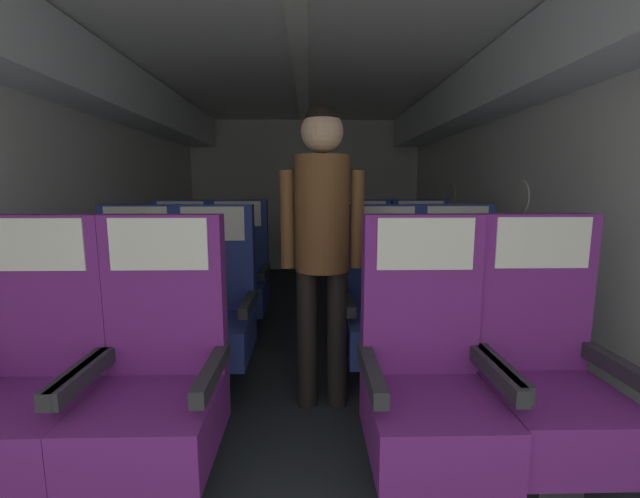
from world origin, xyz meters
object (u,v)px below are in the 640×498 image
object	(u,v)px
seat_a_left_window	(32,384)
seat_b_left_aisle	(212,313)
seat_b_right_window	(384,311)
seat_b_left_window	(135,312)
seat_c_left_aisle	(238,279)
seat_b_right_aisle	(459,309)
seat_c_left_window	(180,279)
flight_attendant	(322,227)
seat_c_right_window	(363,277)
seat_a_right_window	(427,382)
seat_a_right_aisle	(546,378)
seat_a_left_aisle	(158,383)
seat_c_right_aisle	(421,277)

from	to	relation	value
seat_a_left_window	seat_b_left_aisle	bearing A→B (deg)	61.92
seat_a_left_window	seat_b_right_window	world-z (taller)	same
seat_b_left_window	seat_c_left_aisle	xyz separation A→B (m)	(0.45, 0.88, 0.00)
seat_b_left_window	seat_a_left_window	bearing A→B (deg)	-90.57
seat_b_left_window	seat_b_right_window	world-z (taller)	same
seat_a_left_window	seat_b_right_aisle	world-z (taller)	same
seat_b_left_aisle	seat_c_left_window	xyz separation A→B (m)	(-0.47, 0.90, 0.00)
seat_a_left_window	flight_attendant	world-z (taller)	flight_attendant
seat_b_left_window	seat_c_right_window	world-z (taller)	same
seat_b_left_window	seat_b_right_window	xyz separation A→B (m)	(1.47, -0.01, 0.00)
seat_a_right_window	seat_b_left_aisle	xyz separation A→B (m)	(-1.01, 0.89, 0.00)
seat_c_left_window	seat_c_right_window	size ratio (longest dim) A/B	1.00
seat_b_right_window	flight_attendant	xyz separation A→B (m)	(-0.38, -0.24, 0.52)
seat_b_right_aisle	seat_c_right_window	world-z (taller)	same
seat_a_right_aisle	flight_attendant	size ratio (longest dim) A/B	0.68
seat_a_right_window	seat_b_left_window	size ratio (longest dim) A/B	1.00
seat_a_left_aisle	seat_a_right_aisle	xyz separation A→B (m)	(1.48, 0.00, 0.00)
seat_a_left_window	seat_b_left_window	bearing A→B (deg)	89.43
seat_a_left_window	seat_c_left_window	size ratio (longest dim) A/B	1.00
seat_a_right_window	seat_b_left_aisle	size ratio (longest dim) A/B	1.00
seat_c_left_aisle	seat_b_left_window	bearing A→B (deg)	-117.07
seat_b_right_aisle	seat_c_right_window	xyz separation A→B (m)	(-0.46, 0.89, 0.00)
seat_c_right_aisle	seat_c_right_window	bearing A→B (deg)	-179.84
seat_b_left_aisle	flight_attendant	distance (m)	0.85
seat_a_left_window	seat_a_right_window	bearing A→B (deg)	-0.65
seat_b_right_aisle	seat_a_right_window	bearing A→B (deg)	-116.18
seat_c_left_window	flight_attendant	bearing A→B (deg)	-45.78
seat_a_left_window	seat_a_right_window	size ratio (longest dim) A/B	1.00
seat_a_right_aisle	seat_a_left_window	bearing A→B (deg)	-179.84
seat_c_right_window	seat_b_left_window	bearing A→B (deg)	-148.39
seat_b_right_window	seat_c_left_window	world-z (taller)	same
seat_b_right_aisle	seat_c_left_window	size ratio (longest dim) A/B	1.00
seat_a_left_window	seat_a_left_aisle	xyz separation A→B (m)	(0.46, 0.00, 0.00)
seat_c_right_aisle	seat_b_right_window	bearing A→B (deg)	-117.26
seat_b_right_window	flight_attendant	bearing A→B (deg)	-147.62
seat_c_right_aisle	seat_b_right_aisle	bearing A→B (deg)	-91.10
seat_c_left_window	seat_c_right_window	bearing A→B (deg)	0.62
seat_a_left_aisle	seat_a_right_aisle	bearing A→B (deg)	0.16
seat_b_right_aisle	flight_attendant	xyz separation A→B (m)	(-0.83, -0.26, 0.52)
seat_b_left_aisle	seat_c_right_aisle	xyz separation A→B (m)	(1.48, 0.92, 0.00)
seat_b_left_aisle	seat_b_right_aisle	xyz separation A→B (m)	(1.46, 0.03, 0.00)
seat_a_right_aisle	seat_b_right_aisle	distance (m)	0.90
seat_c_left_window	seat_c_right_aisle	distance (m)	1.95
seat_c_left_aisle	seat_c_right_window	distance (m)	1.01
seat_b_left_aisle	seat_c_right_aisle	world-z (taller)	same
seat_b_left_aisle	seat_c_left_aisle	size ratio (longest dim) A/B	1.00
seat_b_right_aisle	seat_a_right_aisle	bearing A→B (deg)	-89.01
seat_b_right_window	seat_c_right_window	world-z (taller)	same
seat_a_right_aisle	seat_a_right_window	xyz separation A→B (m)	(-0.47, -0.02, 0.00)
seat_a_left_aisle	seat_b_left_aisle	xyz separation A→B (m)	(0.00, 0.87, 0.00)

